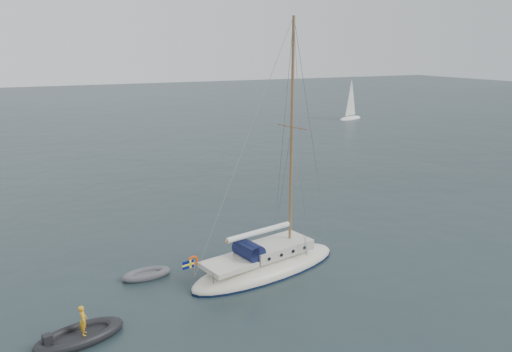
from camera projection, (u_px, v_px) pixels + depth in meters
name	position (u px, v px, depth m)	size (l,w,h in m)	color
ground	(302.00, 262.00, 28.51)	(300.00, 300.00, 0.00)	black
sailboat	(267.00, 253.00, 27.13)	(9.89, 2.96, 14.09)	beige
dinghy	(146.00, 274.00, 26.61)	(2.65, 1.20, 0.38)	#535458
rib	(79.00, 335.00, 20.87)	(3.81, 1.73, 1.53)	black
distant_yacht_b	(351.00, 100.00, 84.52)	(5.75, 3.06, 7.61)	white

